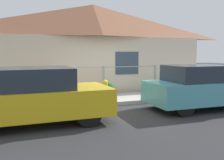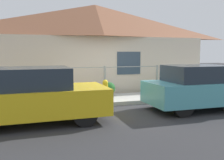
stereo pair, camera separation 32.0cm
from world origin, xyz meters
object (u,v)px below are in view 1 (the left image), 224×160
Objects in this scene: car_left at (36,96)px; potted_plant_corner at (162,85)px; potted_plant_by_fence at (38,91)px; fire_hydrant at (105,89)px; car_right at (200,87)px; potted_plant_near_hydrant at (109,89)px.

car_left is 5.89m from potted_plant_corner.
potted_plant_corner is (5.09, -0.30, 0.02)m from potted_plant_by_fence.
fire_hydrant is at bearing -23.88° from potted_plant_by_fence.
car_left is 6.10× the size of potted_plant_corner.
car_right reaches higher than potted_plant_by_fence.
car_left is at bearing -179.36° from car_right.
potted_plant_near_hydrant is at bearing 59.71° from fire_hydrant.
car_right is (5.24, 0.00, -0.01)m from car_left.
car_right reaches higher than potted_plant_near_hydrant.
potted_plant_by_fence is (-2.61, 0.48, 0.01)m from potted_plant_near_hydrant.
potted_plant_by_fence is at bearing 84.54° from car_left.
car_right is 6.12× the size of potted_plant_near_hydrant.
potted_plant_near_hydrant reaches higher than potted_plant_by_fence.
potted_plant_by_fence is (-5.03, 2.83, -0.26)m from car_right.
fire_hydrant reaches higher than potted_plant_near_hydrant.
potted_plant_corner is at bearing 89.11° from car_right.
car_right is at bearing -91.52° from potted_plant_corner.
fire_hydrant is 0.63m from potted_plant_near_hydrant.
car_right reaches higher than potted_plant_corner.
fire_hydrant reaches higher than potted_plant_by_fence.
car_left is 3.11m from fire_hydrant.
potted_plant_by_fence is (-2.30, 1.02, -0.07)m from fire_hydrant.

